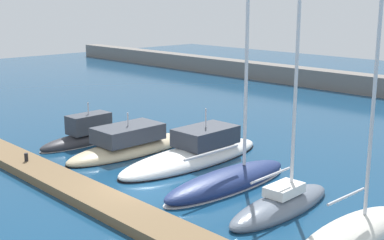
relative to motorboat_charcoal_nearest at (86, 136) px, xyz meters
name	(u,v)px	position (x,y,z in m)	size (l,w,h in m)	color
ground_plane	(139,194)	(9.35, -3.00, -0.49)	(120.00, 120.00, 0.00)	navy
dock_pier	(101,201)	(9.35, -5.12, -0.27)	(26.70, 1.92, 0.44)	brown
motorboat_charcoal_nearest	(86,136)	(0.00, 0.00, 0.00)	(1.93, 6.25, 2.88)	#2D2D33
motorboat_sand_second	(131,145)	(3.52, 0.94, -0.10)	(2.80, 8.95, 2.84)	beige
motorboat_white_third	(195,154)	(7.36, 2.49, -0.13)	(3.28, 10.32, 3.28)	white
sailboat_navy_fourth	(228,178)	(11.52, 0.76, -0.07)	(2.21, 8.20, 16.39)	navy
sailboat_slate_fifth	(281,202)	(15.09, 0.26, -0.14)	(2.18, 6.70, 13.88)	slate
sailboat_ivory_sixth	(353,232)	(18.77, -0.19, -0.13)	(2.05, 6.71, 13.91)	silver
dock_bollard	(26,157)	(2.31, -5.12, 0.17)	(0.20, 0.20, 0.44)	black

